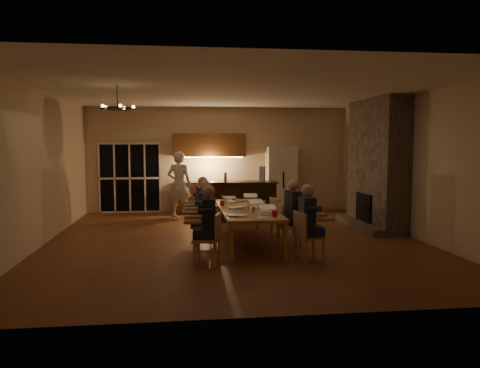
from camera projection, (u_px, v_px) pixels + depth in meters
name	position (u px, v px, depth m)	size (l,w,h in m)	color
floor	(235.00, 241.00, 10.15)	(9.00, 9.00, 0.00)	brown
back_wall	(219.00, 160.00, 14.47)	(8.00, 0.04, 3.20)	#CEB492
left_wall	(39.00, 168.00, 9.51)	(0.04, 9.00, 3.20)	#CEB492
right_wall	(413.00, 166.00, 10.50)	(0.04, 9.00, 3.20)	#CEB492
ceiling	(235.00, 90.00, 9.86)	(8.00, 9.00, 0.04)	white
french_doors	(130.00, 178.00, 14.14)	(1.86, 0.08, 2.10)	black
fireplace	(377.00, 164.00, 11.65)	(0.58, 2.50, 3.20)	#645A4E
kitchenette	(210.00, 173.00, 14.16)	(2.24, 0.68, 2.40)	brown
refrigerator	(281.00, 179.00, 14.39)	(0.90, 0.68, 2.00)	beige
dining_table	(246.00, 226.00, 9.86)	(1.10, 3.26, 0.75)	#BC7D4B
bar_island	(245.00, 201.00, 12.64)	(1.79, 0.68, 1.08)	black
chair_left_near	(207.00, 239.00, 8.13)	(0.44, 0.44, 0.89)	tan
chair_left_mid	(206.00, 227.00, 9.29)	(0.44, 0.44, 0.89)	tan
chair_left_far	(204.00, 219.00, 10.29)	(0.44, 0.44, 0.89)	tan
chair_right_near	(310.00, 236.00, 8.38)	(0.44, 0.44, 0.89)	tan
chair_right_mid	(289.00, 225.00, 9.47)	(0.44, 0.44, 0.89)	tan
chair_right_far	(282.00, 217.00, 10.53)	(0.44, 0.44, 0.89)	tan
person_left_near	(209.00, 224.00, 8.18)	(0.60, 0.60, 1.38)	#22232B
person_right_near	(307.00, 222.00, 8.38)	(0.60, 0.60, 1.38)	#1D2C4A
person_left_mid	(205.00, 215.00, 9.22)	(0.60, 0.60, 1.38)	#393D43
person_right_mid	(293.00, 213.00, 9.47)	(0.60, 0.60, 1.38)	#22232B
person_left_far	(203.00, 208.00, 10.30)	(0.60, 0.60, 1.38)	#1D2C4A
standing_person	(179.00, 184.00, 13.25)	(0.69, 0.45, 1.89)	silver
chandelier	(117.00, 109.00, 8.75)	(0.62, 0.62, 0.03)	black
laptop_a	(238.00, 210.00, 8.74)	(0.32, 0.28, 0.23)	silver
laptop_b	(269.00, 208.00, 8.94)	(0.32, 0.28, 0.23)	silver
laptop_c	(236.00, 202.00, 9.86)	(0.32, 0.28, 0.23)	silver
laptop_d	(258.00, 203.00, 9.79)	(0.32, 0.28, 0.23)	silver
laptop_e	(231.00, 197.00, 10.83)	(0.32, 0.28, 0.23)	silver
laptop_f	(251.00, 196.00, 10.96)	(0.32, 0.28, 0.23)	silver
mug_front	(247.00, 208.00, 9.40)	(0.07, 0.07, 0.10)	white
mug_mid	(249.00, 202.00, 10.41)	(0.08, 0.08, 0.10)	white
mug_back	(226.00, 201.00, 10.51)	(0.09, 0.09, 0.10)	white
redcup_near	(275.00, 214.00, 8.63)	(0.10, 0.10, 0.12)	red
redcup_mid	(222.00, 203.00, 10.16)	(0.10, 0.10, 0.12)	red
can_silver	(253.00, 210.00, 9.11)	(0.07, 0.07, 0.12)	#B2B2B7
can_cola	(234.00, 197.00, 11.25)	(0.07, 0.07, 0.12)	#3F0F0C
can_right	(265.00, 203.00, 10.11)	(0.06, 0.06, 0.12)	#B2B2B7
plate_near	(266.00, 211.00, 9.25)	(0.25, 0.25, 0.02)	white
plate_left	(237.00, 215.00, 8.83)	(0.27, 0.27, 0.02)	white
plate_far	(259.00, 202.00, 10.69)	(0.27, 0.27, 0.02)	white
notepad	(263.00, 218.00, 8.48)	(0.15, 0.21, 0.01)	white
bar_bottle	(225.00, 177.00, 12.58)	(0.08, 0.08, 0.24)	#99999E
bar_blender	(262.00, 174.00, 12.53)	(0.13, 0.13, 0.41)	silver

